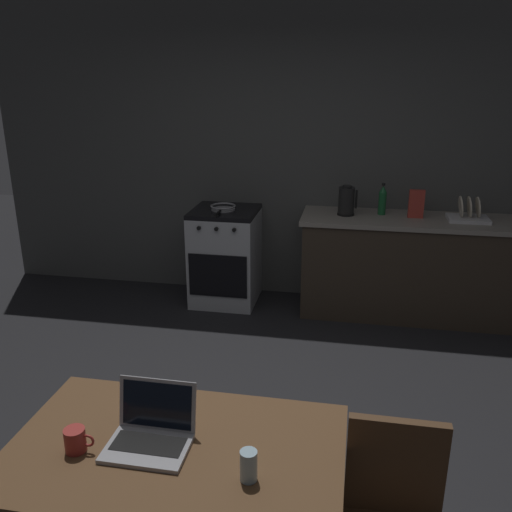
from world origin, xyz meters
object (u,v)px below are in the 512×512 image
dining_table (176,463)px  drinking_glass (249,466)px  stove_oven (225,256)px  cereal_box (416,204)px  dish_rack (468,215)px  electric_kettle (346,201)px  frying_pan (223,208)px  laptop (151,433)px  bottle_b (382,200)px  coffee_mug (76,440)px

dining_table → drinking_glass: size_ratio=11.04×
stove_oven → dining_table: bearing=-79.9°
cereal_box → dish_rack: 0.44m
stove_oven → electric_kettle: 1.25m
frying_pan → laptop: bearing=-81.4°
frying_pan → bottle_b: 1.44m
stove_oven → coffee_mug: (0.18, -3.18, 0.33)m
stove_oven → bottle_b: bottle_b is taller
laptop → electric_kettle: bearing=72.8°
frying_pan → coffee_mug: bearing=-86.5°
laptop → cereal_box: (1.26, 3.11, 0.25)m
dining_table → coffee_mug: size_ratio=10.87×
electric_kettle → drinking_glass: 3.23m
stove_oven → bottle_b: (1.42, 0.08, 0.59)m
coffee_mug → cereal_box: cereal_box is taller
stove_oven → coffee_mug: size_ratio=7.54×
dining_table → dish_rack: dish_rack is taller
laptop → dish_rack: size_ratio=0.94×
stove_oven → dining_table: (0.55, -3.10, 0.21)m
cereal_box → coffee_mug: bearing=-115.4°
dining_table → electric_kettle: electric_kettle is taller
coffee_mug → drinking_glass: size_ratio=1.01×
drinking_glass → bottle_b: 3.35m
electric_kettle → dish_rack: (1.04, 0.00, -0.08)m
stove_oven → coffee_mug: 3.21m
electric_kettle → bottle_b: (0.31, 0.08, 0.01)m
laptop → dish_rack: bearing=56.1°
drinking_glass → coffee_mug: bearing=177.3°
dining_table → coffee_mug: bearing=-166.9°
stove_oven → drinking_glass: (0.87, -3.21, 0.35)m
stove_oven → drinking_glass: 3.35m
dining_table → bottle_b: 3.32m
dining_table → bottle_b: bottle_b is taller
electric_kettle → coffee_mug: electric_kettle is taller
dining_table → frying_pan: frying_pan is taller
cereal_box → bottle_b: bottle_b is taller
electric_kettle → bottle_b: size_ratio=0.94×
dish_rack → electric_kettle: bearing=180.0°
cereal_box → frying_pan: bearing=-178.4°
laptop → cereal_box: bearing=62.8°
stove_oven → drinking_glass: size_ratio=7.65×
bottle_b → cereal_box: bearing=-11.8°
dining_table → coffee_mug: 0.39m
dining_table → electric_kettle: 3.17m
stove_oven → bottle_b: 1.54m
laptop → electric_kettle: 3.17m
coffee_mug → bottle_b: (1.24, 3.27, 0.25)m
frying_pan → coffee_mug: size_ratio=3.37×
frying_pan → cereal_box: (1.72, 0.05, 0.10)m
coffee_mug → laptop: bearing=19.2°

